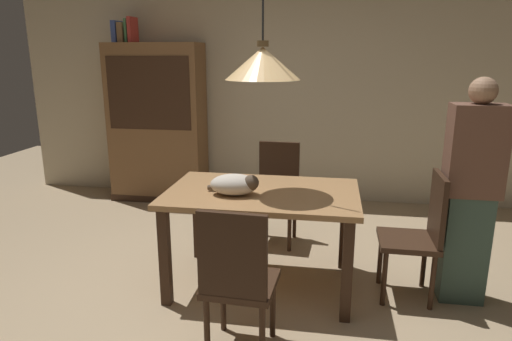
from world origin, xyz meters
The scene contains 14 objects.
ground centered at (0.00, 0.00, 0.00)m, with size 10.00×10.00×0.00m, color tan.
back_wall centered at (0.00, 2.65, 1.45)m, with size 6.40×0.10×2.90m, color beige.
dining_table centered at (0.13, 0.39, 0.65)m, with size 1.40×0.90×0.75m.
chair_right_side centered at (1.26, 0.39, 0.51)m, with size 0.40×0.40×0.93m.
chair_near_front centered at (0.13, -0.48, 0.51)m, with size 0.42×0.42×0.93m.
chair_far_back centered at (0.14, 1.27, 0.51)m, with size 0.42×0.42×0.93m.
cat_sleeping centered at (-0.04, 0.27, 0.83)m, with size 0.39×0.25×0.16m.
pendant_lamp centered at (0.13, 0.39, 1.66)m, with size 0.52×0.52×1.30m.
hutch_bookcase centered at (-1.42, 2.32, 0.89)m, with size 1.12×0.45×1.85m.
book_blue_wide centered at (-1.85, 2.32, 1.97)m, with size 0.06×0.24×0.24m, color #384C93.
book_brown_thick centered at (-1.77, 2.32, 1.96)m, with size 0.06×0.24×0.22m, color brown.
book_green_slim centered at (-1.71, 2.32, 1.98)m, with size 0.03×0.20×0.26m, color #427A4C.
book_red_tall centered at (-1.66, 2.32, 1.99)m, with size 0.04×0.22×0.28m, color #B73833.
person_standing centered at (1.57, 0.42, 0.79)m, with size 0.36×0.22×1.58m.
Camera 1 is at (0.61, -2.71, 1.72)m, focal length 31.46 mm.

